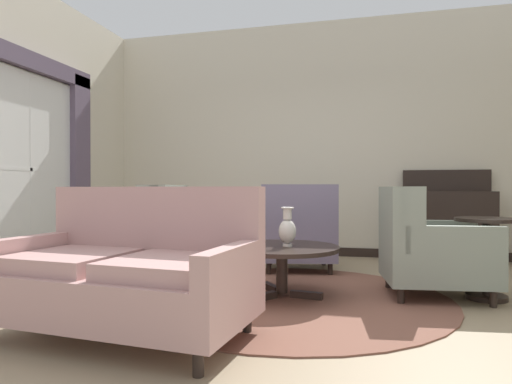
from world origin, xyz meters
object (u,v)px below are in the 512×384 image
at_px(settee, 128,274).
at_px(sideboard, 448,222).
at_px(armchair_near_window, 143,244).
at_px(armchair_near_sideboard, 298,234).
at_px(porcelain_vase, 287,229).
at_px(side_table, 487,250).
at_px(coffee_table, 282,254).
at_px(armchair_far_left, 427,249).

xyz_separation_m(settee, sideboard, (2.50, 3.51, 0.12)).
distance_m(armchair_near_window, armchair_near_sideboard, 1.78).
relative_size(porcelain_vase, side_table, 0.49).
relative_size(coffee_table, armchair_near_window, 1.02).
distance_m(coffee_table, porcelain_vase, 0.22).
height_order(coffee_table, armchair_far_left, armchair_far_left).
bearing_deg(side_table, settee, -147.46).
xyz_separation_m(settee, armchair_near_window, (-0.58, 1.27, 0.02)).
relative_size(armchair_near_window, armchair_far_left, 1.02).
height_order(coffee_table, armchair_near_sideboard, armchair_near_sideboard).
xyz_separation_m(porcelain_vase, sideboard, (1.68, 2.30, -0.07)).
bearing_deg(armchair_near_sideboard, porcelain_vase, 83.11).
bearing_deg(armchair_far_left, side_table, -92.90).
bearing_deg(side_table, armchair_near_window, -174.07).
relative_size(armchair_near_sideboard, armchair_far_left, 1.03).
height_order(armchair_near_window, sideboard, sideboard).
xyz_separation_m(armchair_far_left, side_table, (0.48, 0.04, 0.00)).
bearing_deg(porcelain_vase, coffee_table, 171.91).
xyz_separation_m(coffee_table, settee, (-0.77, -1.22, 0.02)).
bearing_deg(side_table, porcelain_vase, -167.42).
bearing_deg(settee, armchair_near_sideboard, 78.81).
relative_size(coffee_table, settee, 0.59).
bearing_deg(porcelain_vase, armchair_far_left, 15.89).
bearing_deg(armchair_near_window, armchair_near_sideboard, 123.24).
bearing_deg(armchair_far_left, armchair_near_window, 89.18).
bearing_deg(armchair_far_left, porcelain_vase, 98.80).
bearing_deg(coffee_table, armchair_near_window, 178.09).
bearing_deg(armchair_near_window, settee, 14.97).
bearing_deg(side_table, armchair_near_sideboard, 153.10).
bearing_deg(armchair_far_left, sideboard, -21.28).
relative_size(armchair_near_sideboard, sideboard, 0.83).
height_order(settee, armchair_near_sideboard, armchair_near_sideboard).
bearing_deg(settee, armchair_far_left, 42.97).
bearing_deg(coffee_table, sideboard, 52.96).
bearing_deg(settee, coffee_table, 62.91).
distance_m(coffee_table, settee, 1.45).
height_order(armchair_near_sideboard, sideboard, sideboard).
bearing_deg(coffee_table, armchair_far_left, 14.93).
distance_m(armchair_near_window, sideboard, 3.81).
bearing_deg(coffee_table, side_table, 11.97).
distance_m(coffee_table, armchair_near_window, 1.35).
bearing_deg(sideboard, armchair_near_sideboard, -149.74).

